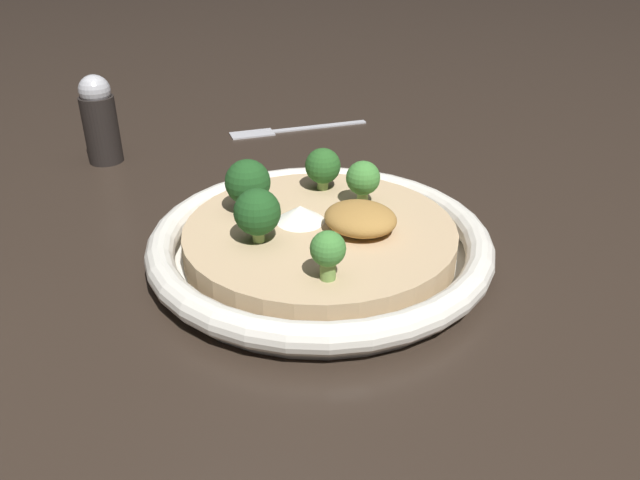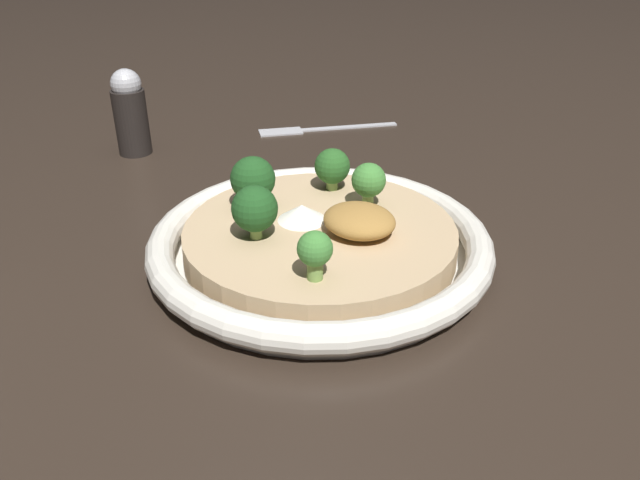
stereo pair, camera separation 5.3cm
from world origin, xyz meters
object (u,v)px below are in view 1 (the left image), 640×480
broccoli_right (248,183)px  broccoli_front (363,179)px  broccoli_back (257,213)px  fork_utensil (285,130)px  broccoli_front_right (323,167)px  pepper_shaker (100,119)px  risotto_bowl (320,242)px  broccoli_back_left (328,251)px

broccoli_right → broccoli_front: size_ratio=1.16×
broccoli_back → fork_utensil: size_ratio=0.29×
broccoli_front_right → pepper_shaker: size_ratio=0.39×
risotto_bowl → broccoli_front: bearing=-100.2°
broccoli_right → fork_utensil: bearing=-61.4°
broccoli_front_right → pepper_shaker: pepper_shaker is taller
fork_utensil → pepper_shaker: 0.24m
broccoli_back → broccoli_right: bearing=-45.3°
broccoli_back → broccoli_front_right: broccoli_back is taller
risotto_bowl → pepper_shaker: bearing=-10.6°
broccoli_front_right → broccoli_front: (-0.05, 0.01, 0.00)m
fork_utensil → broccoli_back: bearing=71.1°
broccoli_front → pepper_shaker: pepper_shaker is taller
broccoli_back_left → broccoli_front_right: (0.08, -0.13, -0.00)m
broccoli_front → fork_utensil: bearing=-42.3°
broccoli_right → fork_utensil: 0.31m
broccoli_front_right → broccoli_front: broccoli_front is taller
broccoli_back → broccoli_front_right: 0.11m
broccoli_back_left → broccoli_right: 0.13m
broccoli_back → broccoli_back_left: bearing=166.1°
broccoli_back → broccoli_front_right: size_ratio=1.13×
pepper_shaker → broccoli_back: bearing=160.2°
broccoli_front_right → broccoli_front: size_ratio=0.97×
broccoli_back_left → broccoli_back: (0.08, -0.02, 0.00)m
pepper_shaker → broccoli_right: bearing=165.3°
broccoli_right → broccoli_back: bearing=134.7°
risotto_bowl → broccoli_right: bearing=6.0°
risotto_bowl → broccoli_back: 0.07m
broccoli_front → pepper_shaker: size_ratio=0.40×
broccoli_back_left → pepper_shaker: (0.38, -0.13, -0.00)m
broccoli_right → pepper_shaker: size_ratio=0.47×
risotto_bowl → fork_utensil: size_ratio=1.87×
risotto_bowl → pepper_shaker: (0.33, -0.06, 0.03)m
broccoli_back_left → broccoli_right: broccoli_right is taller
broccoli_front → broccoli_right: bearing=38.9°
broccoli_front → fork_utensil: size_ratio=0.26×
fork_utensil → broccoli_front: bearing=87.6°
risotto_bowl → pepper_shaker: size_ratio=2.85×
broccoli_back → broccoli_front_right: bearing=-85.5°
broccoli_back → pepper_shaker: (0.31, -0.11, -0.01)m
risotto_bowl → broccoli_right: broccoli_right is taller
risotto_bowl → broccoli_back: (0.03, 0.05, 0.04)m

